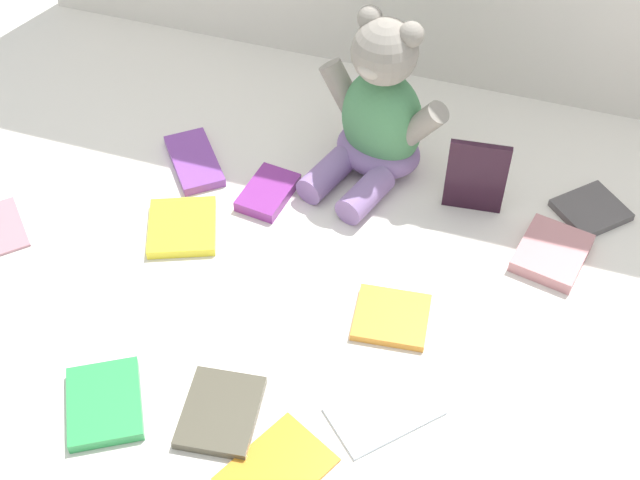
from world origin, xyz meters
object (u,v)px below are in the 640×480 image
at_px(teddy_bear, 379,116).
at_px(book_case_0, 105,403).
at_px(book_case_13, 194,161).
at_px(book_case_4, 221,412).
at_px(book_case_8, 476,177).
at_px(book_case_12, 182,227).
at_px(book_case_5, 552,253).
at_px(book_case_6, 391,317).
at_px(book_case_3, 268,192).
at_px(book_case_7, 384,410).
at_px(book_case_2, 276,469).
at_px(book_case_10, 591,210).

distance_m(teddy_bear, book_case_0, 0.58).
bearing_deg(book_case_13, book_case_4, -100.95).
height_order(book_case_0, book_case_13, same).
distance_m(book_case_8, book_case_12, 0.45).
xyz_separation_m(book_case_5, book_case_6, (-0.19, -0.18, -0.00)).
distance_m(book_case_3, book_case_5, 0.44).
bearing_deg(book_case_5, book_case_13, -170.76).
relative_size(book_case_0, book_case_7, 0.86).
bearing_deg(book_case_8, teddy_bear, 158.93).
bearing_deg(book_case_12, book_case_4, -79.55).
bearing_deg(book_case_2, book_case_12, -24.01).
distance_m(book_case_2, book_case_7, 0.16).
distance_m(book_case_0, book_case_3, 0.42).
xyz_separation_m(book_case_0, book_case_8, (0.37, 0.50, 0.05)).
bearing_deg(book_case_4, book_case_2, -35.70).
relative_size(book_case_0, book_case_5, 1.04).
height_order(book_case_6, book_case_8, book_case_8).
height_order(book_case_3, book_case_4, book_case_3).
distance_m(book_case_7, book_case_8, 0.40).
distance_m(book_case_7, book_case_13, 0.54).
relative_size(book_case_3, book_case_12, 0.91).
xyz_separation_m(teddy_bear, book_case_4, (-0.06, -0.50, -0.09)).
height_order(book_case_2, book_case_4, book_case_4).
xyz_separation_m(book_case_4, book_case_12, (-0.18, 0.28, 0.00)).
height_order(teddy_bear, book_case_8, teddy_bear).
xyz_separation_m(teddy_bear, book_case_2, (0.03, -0.55, -0.10)).
xyz_separation_m(book_case_6, book_case_7, (0.03, -0.14, -0.00)).
height_order(teddy_bear, book_case_0, teddy_bear).
height_order(book_case_4, book_case_6, book_case_4).
relative_size(book_case_8, book_case_12, 1.11).
relative_size(book_case_0, book_case_6, 1.16).
bearing_deg(book_case_6, book_case_0, -147.93).
xyz_separation_m(book_case_2, book_case_13, (-0.31, 0.46, 0.00)).
relative_size(book_case_3, book_case_13, 0.75).
bearing_deg(book_case_8, book_case_6, -109.70).
bearing_deg(book_case_13, book_case_7, -78.89).
distance_m(book_case_3, book_case_13, 0.14).
bearing_deg(teddy_bear, book_case_13, -144.21).
xyz_separation_m(book_case_0, book_case_3, (0.06, 0.42, 0.00)).
distance_m(book_case_7, book_case_12, 0.42).
bearing_deg(book_case_12, book_case_7, -51.53).
height_order(teddy_bear, book_case_6, teddy_bear).
bearing_deg(book_case_2, book_case_7, -104.23).
bearing_deg(book_case_12, book_case_2, -72.65).
distance_m(book_case_0, book_case_6, 0.39).
relative_size(book_case_0, book_case_12, 1.05).
bearing_deg(book_case_6, book_case_5, 37.09).
xyz_separation_m(book_case_3, book_case_5, (0.44, 0.01, 0.00)).
relative_size(book_case_0, book_case_3, 1.15).
bearing_deg(book_case_8, book_case_10, 7.43).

